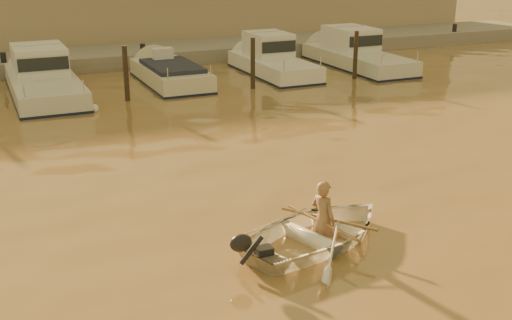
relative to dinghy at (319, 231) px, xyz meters
name	(u,v)px	position (x,y,z in m)	size (l,w,h in m)	color
ground_plane	(316,264)	(-0.48, -0.75, -0.24)	(160.00, 160.00, 0.00)	olive
dinghy	(319,231)	(0.00, 0.00, 0.00)	(2.45, 3.43, 0.71)	white
person	(323,219)	(0.09, 0.03, 0.24)	(0.56, 0.37, 1.54)	#8F6747
outboard_motor	(263,254)	(-1.42, -0.49, 0.04)	(0.90, 0.40, 0.70)	black
oar_port	(328,219)	(0.24, 0.08, 0.18)	(0.06, 0.06, 2.10)	brown
oar_starboard	(321,222)	(0.05, 0.02, 0.18)	(0.06, 0.06, 2.10)	brown
moored_boat_2	(43,78)	(-3.34, 15.25, 0.39)	(2.36, 7.87, 1.75)	silver
moored_boat_3	(171,78)	(1.62, 15.25, -0.01)	(2.09, 6.03, 0.95)	beige
moored_boat_4	(274,60)	(6.26, 15.25, 0.39)	(2.05, 6.39, 1.75)	white
moored_boat_5	(358,53)	(10.55, 15.25, 0.39)	(2.23, 7.48, 1.75)	beige
piling_2	(126,76)	(-0.68, 13.05, 0.66)	(0.18, 0.18, 2.20)	#2D2319
piling_3	(253,66)	(4.32, 13.05, 0.66)	(0.18, 0.18, 2.20)	#2D2319
piling_4	(355,57)	(9.02, 13.05, 0.66)	(0.18, 0.18, 2.20)	#2D2319
fender_c	(94,109)	(-2.09, 11.94, -0.14)	(0.30, 0.30, 0.30)	white
fender_d	(206,90)	(2.37, 13.06, -0.14)	(0.30, 0.30, 0.30)	orange
fender_e	(310,81)	(6.79, 12.90, -0.14)	(0.30, 0.30, 0.30)	white
quay	(94,62)	(-0.48, 20.75, -0.09)	(52.00, 4.00, 1.00)	gray
waterfront_building	(71,3)	(-0.48, 26.25, 2.16)	(46.00, 7.00, 4.80)	#9E8466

